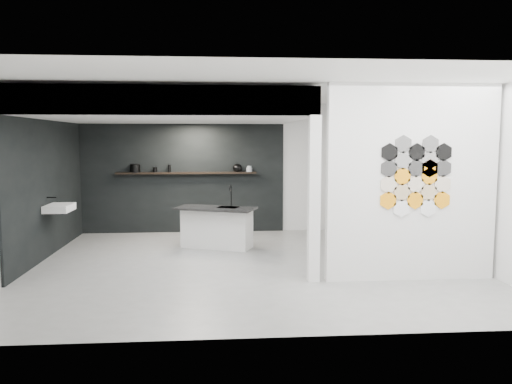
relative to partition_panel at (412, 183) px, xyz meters
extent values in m
cube|color=slate|center=(-2.23, 1.00, -1.40)|extent=(7.00, 6.00, 0.01)
cube|color=silver|center=(0.00, 0.00, 0.00)|extent=(2.45, 0.15, 2.80)
cube|color=black|center=(-3.52, 3.97, -0.22)|extent=(4.40, 0.04, 2.35)
cube|color=black|center=(-5.70, 2.00, -0.22)|extent=(0.04, 4.00, 2.35)
cube|color=silver|center=(-3.52, 2.00, 1.15)|extent=(4.40, 4.00, 0.40)
cube|color=silver|center=(-1.41, 0.00, -0.22)|extent=(0.16, 0.16, 2.35)
cube|color=silver|center=(-3.52, 0.08, 1.15)|extent=(4.40, 0.16, 0.40)
cube|color=silver|center=(-5.46, 1.80, -0.55)|extent=(0.40, 0.60, 0.12)
cube|color=black|center=(-3.43, 3.87, -0.10)|extent=(3.00, 0.15, 0.04)
cube|color=silver|center=(-2.78, 2.33, -1.03)|extent=(1.36, 0.91, 0.73)
cube|color=black|center=(-2.80, 2.27, -0.65)|extent=(1.58, 1.13, 0.03)
cube|color=black|center=(-2.57, 2.29, -0.64)|extent=(0.48, 0.44, 0.01)
cylinder|color=black|center=(-2.50, 2.45, -0.46)|extent=(0.03, 0.03, 0.34)
torus|color=black|center=(-2.52, 2.40, -0.29)|extent=(0.06, 0.12, 0.12)
cylinder|color=black|center=(-4.50, 3.87, 0.01)|extent=(0.25, 0.25, 0.17)
ellipsoid|color=black|center=(-2.34, 3.87, 0.01)|extent=(0.25, 0.25, 0.17)
cylinder|color=gray|center=(-2.08, 3.87, -0.04)|extent=(0.13, 0.13, 0.09)
cylinder|color=gray|center=(-2.08, 3.87, -0.02)|extent=(0.12, 0.12, 0.13)
cylinder|color=black|center=(-3.79, 3.87, 0.00)|extent=(0.06, 0.06, 0.16)
cylinder|color=black|center=(-4.09, 3.87, -0.02)|extent=(0.11, 0.11, 0.11)
cylinder|color=orange|center=(-0.37, -0.09, -0.24)|extent=(0.26, 0.02, 0.26)
cylinder|color=beige|center=(-0.37, -0.09, -0.01)|extent=(0.26, 0.02, 0.26)
cylinder|color=#2D2D2D|center=(-0.37, -0.09, 0.21)|extent=(0.26, 0.02, 0.26)
cylinder|color=black|center=(-0.37, -0.09, 0.44)|extent=(0.26, 0.02, 0.26)
cylinder|color=white|center=(-0.17, -0.09, -0.35)|extent=(0.26, 0.02, 0.26)
cylinder|color=tan|center=(-0.17, -0.09, -0.13)|extent=(0.26, 0.02, 0.26)
cylinder|color=orange|center=(-0.17, -0.09, 0.10)|extent=(0.26, 0.02, 0.26)
cylinder|color=silver|center=(-0.17, -0.09, 0.33)|extent=(0.26, 0.02, 0.26)
cylinder|color=black|center=(-0.17, -0.09, 0.55)|extent=(0.26, 0.02, 0.26)
cylinder|color=orange|center=(0.02, -0.09, -0.24)|extent=(0.26, 0.02, 0.26)
cylinder|color=beige|center=(0.02, -0.09, -0.01)|extent=(0.26, 0.02, 0.26)
cylinder|color=#2D2D2D|center=(0.02, -0.09, 0.21)|extent=(0.26, 0.02, 0.26)
cylinder|color=black|center=(0.02, -0.09, 0.44)|extent=(0.26, 0.02, 0.26)
cylinder|color=white|center=(0.22, -0.09, -0.35)|extent=(0.26, 0.02, 0.26)
cylinder|color=tan|center=(0.22, -0.09, -0.13)|extent=(0.26, 0.02, 0.26)
cylinder|color=orange|center=(0.22, -0.09, 0.10)|extent=(0.26, 0.02, 0.26)
cylinder|color=silver|center=(0.22, -0.09, 0.33)|extent=(0.26, 0.02, 0.26)
cylinder|color=black|center=(0.22, -0.09, 0.55)|extent=(0.26, 0.02, 0.26)
cylinder|color=orange|center=(0.42, -0.09, -0.24)|extent=(0.26, 0.02, 0.26)
cylinder|color=beige|center=(0.42, -0.09, -0.01)|extent=(0.26, 0.02, 0.26)
cylinder|color=#2D2D2D|center=(0.42, -0.09, 0.21)|extent=(0.26, 0.02, 0.26)
cylinder|color=black|center=(0.42, -0.09, 0.44)|extent=(0.26, 0.02, 0.26)
cylinder|color=orange|center=(0.22, -0.09, 0.21)|extent=(0.26, 0.02, 0.26)
camera|label=1|loc=(-2.75, -6.88, 0.62)|focal=35.00mm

